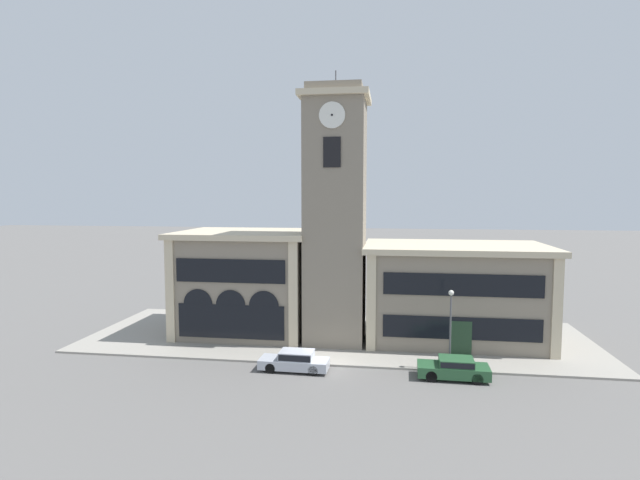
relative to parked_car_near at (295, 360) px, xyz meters
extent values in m
plane|color=#605E5B|center=(1.91, 1.11, -0.71)|extent=(300.00, 300.00, 0.00)
cube|color=gray|center=(1.91, 8.22, -0.63)|extent=(40.62, 14.22, 0.15)
cube|color=gray|center=(1.91, 6.85, 8.77)|extent=(4.57, 4.57, 18.96)
cube|color=beige|center=(1.91, 6.85, 18.48)|extent=(5.27, 5.27, 0.45)
cube|color=gray|center=(1.91, 6.85, 19.00)|extent=(4.20, 4.20, 0.60)
cylinder|color=#4C4C51|center=(1.91, 6.85, 19.90)|extent=(0.10, 0.10, 1.20)
cylinder|color=silver|center=(1.91, 4.52, 16.80)|extent=(1.91, 0.10, 1.91)
cylinder|color=black|center=(1.91, 4.45, 16.80)|extent=(0.15, 0.04, 0.15)
cylinder|color=silver|center=(-0.42, 6.85, 16.80)|extent=(0.10, 1.91, 1.91)
cylinder|color=black|center=(-0.49, 6.85, 16.80)|extent=(0.04, 0.15, 0.15)
cube|color=black|center=(1.91, 4.53, 14.14)|extent=(1.28, 0.10, 2.20)
cube|color=gray|center=(-5.94, 8.95, 3.42)|extent=(10.54, 8.76, 8.25)
cube|color=beige|center=(-5.94, 8.95, 7.77)|extent=(11.24, 9.46, 0.45)
cube|color=beige|center=(-10.86, 4.51, 3.42)|extent=(0.70, 0.16, 8.25)
cube|color=beige|center=(-1.02, 4.51, 3.42)|extent=(0.70, 0.16, 8.25)
cube|color=black|center=(-5.94, 4.53, 5.23)|extent=(8.64, 0.10, 1.81)
cube|color=black|center=(-5.94, 4.53, 1.27)|extent=(8.43, 0.10, 2.64)
cylinder|color=black|center=(-8.58, 4.52, 2.59)|extent=(2.32, 0.06, 2.32)
cylinder|color=black|center=(-5.94, 4.52, 2.59)|extent=(2.32, 0.06, 2.32)
cylinder|color=black|center=(-3.31, 4.52, 2.59)|extent=(2.32, 0.06, 2.32)
cube|color=gray|center=(11.36, 8.95, 2.96)|extent=(13.73, 8.76, 7.35)
cube|color=beige|center=(11.36, 8.95, 6.86)|extent=(14.43, 9.46, 0.45)
cube|color=beige|center=(4.85, 4.51, 2.96)|extent=(0.70, 0.16, 7.35)
cube|color=beige|center=(17.88, 4.51, 2.96)|extent=(0.70, 0.16, 7.35)
cube|color=black|center=(11.36, 4.53, 4.58)|extent=(11.26, 0.10, 1.62)
cube|color=#1E3823|center=(11.36, 4.52, 0.61)|extent=(1.50, 0.12, 2.64)
cube|color=black|center=(11.36, 4.53, 1.41)|extent=(11.26, 0.10, 1.65)
cube|color=#B2B7C1|center=(-0.07, 0.00, -0.21)|extent=(4.66, 1.82, 0.62)
cube|color=#B2B7C1|center=(0.11, 0.00, 0.37)|extent=(2.25, 1.59, 0.55)
cube|color=black|center=(0.11, 0.00, 0.37)|extent=(2.17, 1.62, 0.41)
cylinder|color=black|center=(-1.52, -0.71, -0.37)|extent=(0.68, 0.24, 0.67)
cylinder|color=black|center=(-1.48, 0.78, -0.37)|extent=(0.68, 0.24, 0.67)
cylinder|color=black|center=(1.34, -0.78, -0.37)|extent=(0.68, 0.24, 0.67)
cylinder|color=black|center=(1.38, 0.71, -0.37)|extent=(0.68, 0.24, 0.67)
cube|color=#285633|center=(10.29, 0.00, -0.17)|extent=(4.53, 1.97, 0.69)
cube|color=#285633|center=(10.47, 0.00, 0.41)|extent=(2.19, 1.72, 0.47)
cube|color=black|center=(10.47, 0.00, 0.41)|extent=(2.11, 1.76, 0.35)
cylinder|color=black|center=(8.88, -0.78, -0.35)|extent=(0.72, 0.24, 0.72)
cylinder|color=black|center=(8.92, 0.85, -0.35)|extent=(0.72, 0.24, 0.72)
cylinder|color=black|center=(11.66, -0.85, -0.35)|extent=(0.72, 0.24, 0.72)
cylinder|color=black|center=(11.70, 0.79, -0.35)|extent=(0.72, 0.24, 0.72)
cylinder|color=#4C4C51|center=(10.25, 1.54, 1.91)|extent=(0.12, 0.12, 4.94)
sphere|color=silver|center=(10.25, 1.54, 4.56)|extent=(0.36, 0.36, 0.36)
camera|label=1|loc=(6.32, -31.91, 10.92)|focal=28.00mm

